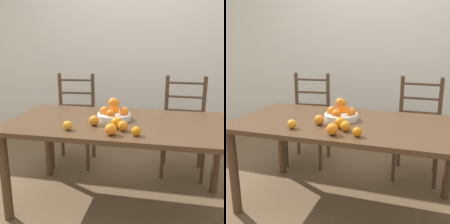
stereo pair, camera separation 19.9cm
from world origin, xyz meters
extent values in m
plane|color=brown|center=(0.00, 0.00, 0.00)|extent=(12.00, 12.00, 0.00)
cube|color=silver|center=(0.00, 1.48, 1.30)|extent=(8.00, 0.06, 2.60)
cube|color=#4C331E|center=(0.00, 0.00, 0.71)|extent=(1.76, 0.88, 0.03)
cylinder|color=#4C331E|center=(-0.80, -0.36, 0.35)|extent=(0.07, 0.07, 0.69)
cylinder|color=#4C331E|center=(-0.80, 0.36, 0.35)|extent=(0.07, 0.07, 0.69)
cylinder|color=#4C331E|center=(0.80, 0.36, 0.35)|extent=(0.07, 0.07, 0.69)
cylinder|color=white|center=(-0.06, 0.05, 0.75)|extent=(0.27, 0.27, 0.04)
torus|color=white|center=(-0.06, 0.05, 0.77)|extent=(0.27, 0.27, 0.02)
sphere|color=orange|center=(0.02, 0.06, 0.79)|extent=(0.07, 0.07, 0.07)
sphere|color=orange|center=(-0.07, 0.13, 0.79)|extent=(0.08, 0.08, 0.08)
sphere|color=orange|center=(-0.14, 0.06, 0.79)|extent=(0.07, 0.07, 0.07)
sphere|color=orange|center=(-0.07, -0.03, 0.79)|extent=(0.07, 0.07, 0.07)
sphere|color=orange|center=(-0.05, 0.05, 0.86)|extent=(0.07, 0.07, 0.07)
sphere|color=orange|center=(-0.07, 0.05, 0.86)|extent=(0.08, 0.08, 0.08)
sphere|color=orange|center=(-0.01, -0.33, 0.76)|extent=(0.08, 0.08, 0.08)
sphere|color=orange|center=(-0.17, -0.14, 0.76)|extent=(0.07, 0.07, 0.07)
sphere|color=orange|center=(0.16, -0.31, 0.76)|extent=(0.06, 0.06, 0.06)
sphere|color=orange|center=(-0.32, -0.28, 0.76)|extent=(0.06, 0.06, 0.06)
sphere|color=orange|center=(0.06, -0.23, 0.76)|extent=(0.07, 0.07, 0.07)
sphere|color=orange|center=(0.00, -0.17, 0.76)|extent=(0.08, 0.08, 0.08)
cylinder|color=#513823|center=(-0.82, 0.50, 0.24)|extent=(0.04, 0.04, 0.47)
cylinder|color=#513823|center=(-0.44, 0.53, 0.24)|extent=(0.04, 0.04, 0.47)
cylinder|color=#513823|center=(-0.85, 0.86, 0.50)|extent=(0.04, 0.04, 1.00)
cylinder|color=#513823|center=(-0.48, 0.89, 0.50)|extent=(0.04, 0.04, 1.00)
cube|color=#513823|center=(-0.65, 0.70, 0.49)|extent=(0.46, 0.44, 0.04)
cylinder|color=#513823|center=(-0.67, 0.87, 0.63)|extent=(0.38, 0.06, 0.02)
cylinder|color=#513823|center=(-0.67, 0.87, 0.78)|extent=(0.38, 0.06, 0.02)
cylinder|color=#513823|center=(-0.67, 0.87, 0.92)|extent=(0.38, 0.06, 0.02)
cylinder|color=#513823|center=(0.33, 0.52, 0.24)|extent=(0.04, 0.04, 0.47)
cylinder|color=#513823|center=(0.71, 0.51, 0.24)|extent=(0.04, 0.04, 0.47)
cylinder|color=#513823|center=(0.35, 0.88, 0.50)|extent=(0.04, 0.04, 1.00)
cylinder|color=#513823|center=(0.72, 0.87, 0.50)|extent=(0.04, 0.04, 1.00)
cube|color=#513823|center=(0.53, 0.70, 0.49)|extent=(0.44, 0.42, 0.04)
cylinder|color=#513823|center=(0.53, 0.87, 0.63)|extent=(0.38, 0.04, 0.02)
cylinder|color=#513823|center=(0.53, 0.87, 0.78)|extent=(0.38, 0.04, 0.02)
cylinder|color=#513823|center=(0.53, 0.87, 0.92)|extent=(0.38, 0.04, 0.02)
camera|label=1|loc=(0.34, -1.92, 1.29)|focal=42.00mm
camera|label=2|loc=(0.53, -1.87, 1.29)|focal=42.00mm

